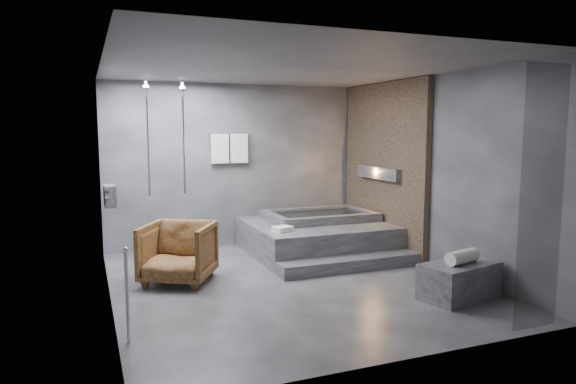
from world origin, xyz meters
name	(u,v)px	position (x,y,z in m)	size (l,w,h in m)	color
room	(311,151)	(0.40, 0.24, 1.73)	(5.00, 5.04, 2.82)	#2F2F32
tub_deck	(316,237)	(1.05, 1.45, 0.25)	(2.20, 2.00, 0.50)	#343437
tub_step	(350,264)	(1.05, 0.27, 0.09)	(2.20, 0.36, 0.18)	#343437
concrete_bench	(460,280)	(1.67, -1.32, 0.22)	(0.96, 0.53, 0.43)	#343437
driftwood_chair	(178,252)	(-1.37, 0.59, 0.40)	(0.86, 0.88, 0.80)	#3F250F
rolled_towel	(462,257)	(1.67, -1.35, 0.51)	(0.17, 0.17, 0.46)	white
deck_towel	(282,229)	(0.25, 0.94, 0.54)	(0.28, 0.21, 0.08)	white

